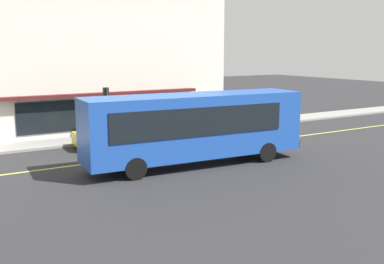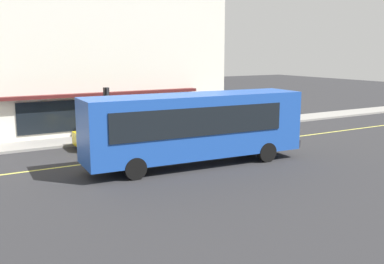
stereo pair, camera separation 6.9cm
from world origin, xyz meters
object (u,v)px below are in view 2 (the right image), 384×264
traffic_light (107,101)px  car_silver (240,122)px  bus (196,125)px  car_yellow (113,134)px  pedestrian_waiting (103,119)px

traffic_light → car_silver: size_ratio=0.74×
bus → car_yellow: (-2.03, 6.06, -1.24)m
traffic_light → car_yellow: size_ratio=0.74×
bus → traffic_light: (-1.73, 7.80, 0.55)m
bus → pedestrian_waiting: (-1.60, 8.99, -0.75)m
car_silver → pedestrian_waiting: 9.24m
pedestrian_waiting → car_silver: bearing=-19.8°
car_silver → car_yellow: bearing=178.8°
car_silver → car_yellow: 9.11m
bus → pedestrian_waiting: 9.16m
bus → pedestrian_waiting: bearing=100.1°
car_yellow → pedestrian_waiting: size_ratio=2.42×
bus → car_yellow: size_ratio=2.60×
car_silver → car_yellow: (-9.11, 0.19, 0.00)m
bus → car_silver: bus is taller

